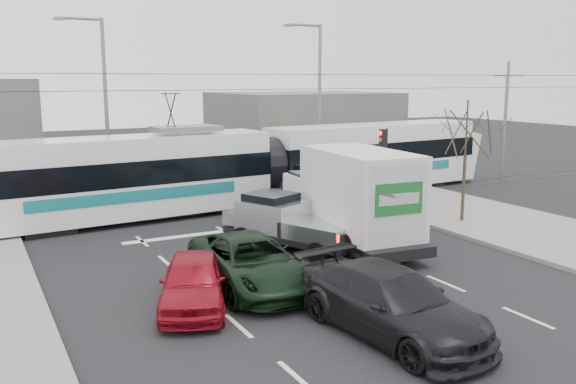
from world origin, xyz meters
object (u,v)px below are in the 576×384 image
navy_pickup (331,194)px  red_car (193,281)px  bare_tree (466,133)px  green_car (251,262)px  tram (265,165)px  dark_car (391,303)px  traffic_signal (384,151)px  silver_pickup (286,222)px  street_lamp_near (317,95)px  street_lamp_far (102,96)px  box_truck (352,199)px

navy_pickup → red_car: 11.12m
bare_tree → green_car: bearing=-164.7°
tram → dark_car: tram is taller
green_car → red_car: bearing=-157.8°
traffic_signal → tram: size_ratio=0.14×
silver_pickup → red_car: size_ratio=1.33×
green_car → dark_car: dark_car is taller
green_car → navy_pickup: bearing=45.7°
street_lamp_near → silver_pickup: (-7.95, -11.27, -4.16)m
silver_pickup → navy_pickup: (3.76, 2.97, 0.18)m
street_lamp_near → dark_car: (-9.33, -19.16, -4.32)m
traffic_signal → red_car: (-12.00, -7.76, -2.03)m
traffic_signal → street_lamp_far: size_ratio=0.40×
street_lamp_near → box_truck: bearing=-115.3°
traffic_signal → silver_pickup: bearing=-152.1°
red_car → street_lamp_far: bearing=107.6°
tram → box_truck: (-0.64, -8.41, -0.14)m
tram → dark_car: bearing=-109.7°
silver_pickup → dark_car: size_ratio=1.02×
street_lamp_far → red_car: bearing=-94.5°
bare_tree → street_lamp_far: size_ratio=0.56×
bare_tree → box_truck: bearing=-173.4°
box_truck → green_car: size_ratio=1.37×
bare_tree → navy_pickup: bare_tree is taller
box_truck → navy_pickup: 4.26m
street_lamp_near → navy_pickup: bearing=-116.8°
silver_pickup → red_car: bearing=-164.3°
box_truck → dark_car: 7.87m
street_lamp_far → green_car: 17.12m
green_car → red_car: green_car is taller
bare_tree → tram: (-5.42, 7.70, -1.89)m
street_lamp_far → silver_pickup: bearing=-75.0°
street_lamp_near → street_lamp_far: (-11.50, 2.00, 0.00)m
traffic_signal → street_lamp_near: (0.84, 7.50, 2.37)m
street_lamp_near → red_car: 20.43m
tram → box_truck: 8.43m
bare_tree → street_lamp_near: street_lamp_near is taller
bare_tree → red_car: bare_tree is taller
box_truck → red_car: (-7.07, -3.06, -1.05)m
silver_pickup → navy_pickup: navy_pickup is taller
red_car → street_lamp_near: bearing=72.0°
tram → traffic_signal: bearing=-45.3°
navy_pickup → dark_car: bearing=-122.1°
street_lamp_far → tram: street_lamp_far is taller
silver_pickup → red_car: silver_pickup is taller
traffic_signal → green_car: traffic_signal is taller
tram → navy_pickup: size_ratio=4.65×
traffic_signal → silver_pickup: 8.24m
street_lamp_near → tram: street_lamp_near is taller
tram → street_lamp_far: bearing=133.2°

